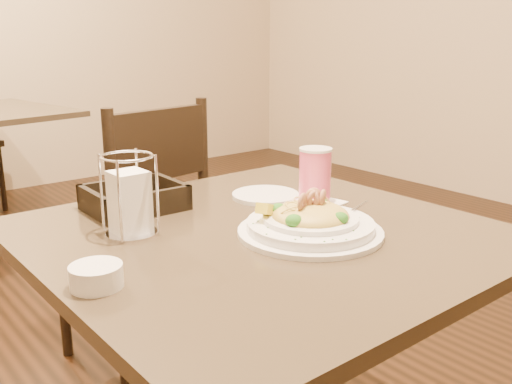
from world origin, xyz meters
TOP-DOWN VIEW (x-y plane):
  - main_table at (0.00, 0.00)m, footprint 0.90×0.90m
  - dining_chair_near at (0.12, 0.80)m, footprint 0.48×0.48m
  - pasta_bowl at (0.06, -0.08)m, footprint 0.33×0.30m
  - drink_glass at (0.23, 0.07)m, footprint 0.14×0.14m
  - bread_basket at (-0.14, 0.31)m, footprint 0.22×0.18m
  - napkin_caddy at (-0.22, 0.15)m, footprint 0.11×0.11m
  - side_plate at (0.17, 0.19)m, footprint 0.18×0.18m
  - butter_ramekin at (-0.39, -0.04)m, footprint 0.09×0.09m

SIDE VIEW (x-z plane):
  - dining_chair_near at x=0.12m, z-range 0.03..0.96m
  - main_table at x=0.00m, z-range 0.14..0.87m
  - side_plate at x=0.17m, z-range 0.73..0.74m
  - butter_ramekin at x=-0.39m, z-range 0.73..0.77m
  - bread_basket at x=-0.14m, z-range 0.72..0.78m
  - pasta_bowl at x=0.06m, z-range 0.71..0.81m
  - drink_glass at x=0.23m, z-range 0.73..0.87m
  - napkin_caddy at x=-0.22m, z-range 0.72..0.89m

